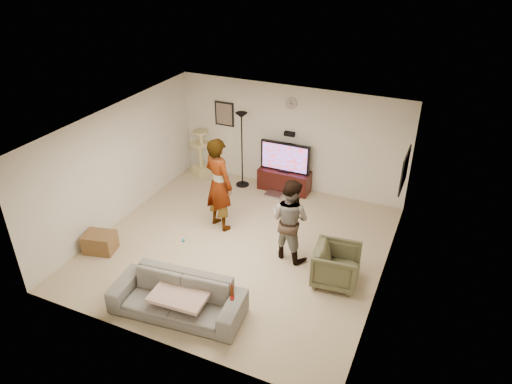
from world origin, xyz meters
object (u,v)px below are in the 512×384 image
at_px(tv, 285,157).
at_px(person_right, 290,220).
at_px(cat_tree, 200,152).
at_px(beer_bottle, 232,293).
at_px(armchair, 336,265).
at_px(person_left, 219,184).
at_px(sofa, 177,297).
at_px(side_table, 100,242).
at_px(floor_lamp, 242,150).
at_px(tv_stand, 284,180).

height_order(tv, person_right, person_right).
height_order(cat_tree, beer_bottle, cat_tree).
bearing_deg(armchair, beer_bottle, 141.54).
xyz_separation_m(tv, person_left, (-0.66, -2.02, 0.13)).
bearing_deg(person_left, person_right, -169.76).
height_order(sofa, side_table, sofa).
distance_m(floor_lamp, sofa, 4.54).
bearing_deg(armchair, tv_stand, 30.20).
relative_size(person_left, armchair, 2.52).
relative_size(sofa, beer_bottle, 8.64).
bearing_deg(side_table, tv, 57.63).
bearing_deg(person_right, side_table, 36.34).
bearing_deg(armchair, person_left, 68.03).
height_order(tv_stand, beer_bottle, beer_bottle).
relative_size(tv, cat_tree, 0.99).
height_order(person_right, beer_bottle, person_right).
distance_m(person_left, person_right, 1.73).
xyz_separation_m(person_right, side_table, (-3.40, -1.35, -0.62)).
bearing_deg(side_table, armchair, 12.20).
xyz_separation_m(person_left, person_right, (1.68, -0.39, -0.18)).
xyz_separation_m(person_left, armchair, (2.71, -0.77, -0.64)).
relative_size(tv_stand, side_table, 2.15).
height_order(tv_stand, cat_tree, cat_tree).
distance_m(sofa, side_table, 2.45).
height_order(sofa, beer_bottle, beer_bottle).
height_order(person_left, armchair, person_left).
height_order(person_right, side_table, person_right).
bearing_deg(side_table, sofa, -19.84).
bearing_deg(cat_tree, sofa, -64.38).
bearing_deg(person_right, beer_bottle, 102.01).
bearing_deg(person_left, tv, -85.01).
bearing_deg(side_table, cat_tree, 88.05).
bearing_deg(person_right, person_left, 1.82).
xyz_separation_m(floor_lamp, cat_tree, (-1.23, 0.13, -0.32)).
relative_size(floor_lamp, armchair, 2.34).
relative_size(armchair, side_table, 1.37).
distance_m(tv, side_table, 4.50).
height_order(floor_lamp, beer_bottle, floor_lamp).
relative_size(person_left, beer_bottle, 7.97).
bearing_deg(beer_bottle, sofa, 180.00).
distance_m(floor_lamp, person_left, 1.88).
distance_m(tv_stand, tv, 0.61).
bearing_deg(floor_lamp, beer_bottle, -66.22).
distance_m(tv, beer_bottle, 4.68).
height_order(tv, armchair, tv).
height_order(person_left, person_right, person_left).
bearing_deg(sofa, tv, 83.01).
bearing_deg(tv_stand, armchair, -53.76).
relative_size(tv_stand, cat_tree, 1.02).
relative_size(person_right, armchair, 2.06).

